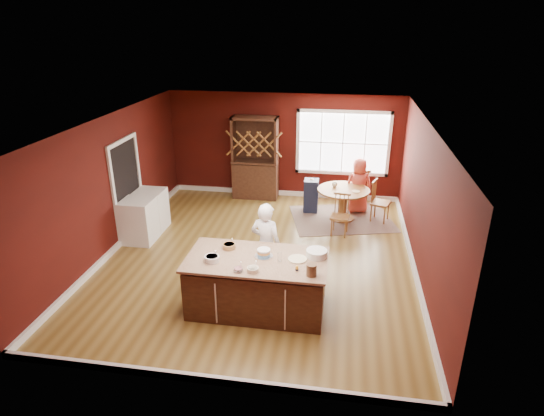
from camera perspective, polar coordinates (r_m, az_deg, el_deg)
The scene contains 28 objects.
room_shell at distance 8.58m, azimuth -1.63°, elevation 1.85°, with size 7.00×7.00×7.00m.
window at distance 11.71m, azimuth 8.88°, elevation 8.07°, with size 2.36×0.10×1.66m, color white, non-canonical shape.
doorway at distance 10.16m, azimuth -17.65°, elevation 2.18°, with size 0.08×1.26×2.13m, color white, non-canonical shape.
kitchen_island at distance 7.42m, azimuth -1.88°, elevation -9.59°, with size 2.23×1.17×0.92m.
dining_table at distance 10.72m, azimuth 8.90°, elevation 1.26°, with size 1.21×1.21×0.75m.
baker at distance 7.88m, azimuth -0.75°, elevation -4.67°, with size 0.57×0.37×1.55m, color white.
layer_cake at distance 7.20m, azimuth -1.04°, elevation -5.65°, with size 0.30×0.30×0.12m, color white, non-canonical shape.
bowl_blue at distance 7.13m, azimuth -7.54°, elevation -6.32°, with size 0.23×0.23×0.09m, color white.
bowl_yellow at distance 7.48m, azimuth -5.41°, elevation -4.79°, with size 0.22×0.22×0.08m, color #A97D44.
bowl_pink at distance 6.83m, azimuth -4.24°, elevation -7.72°, with size 0.15×0.15×0.06m, color white.
bowl_olive at distance 6.81m, azimuth -2.42°, elevation -7.72°, with size 0.18×0.18×0.07m, color beige.
drinking_glass at distance 7.06m, azimuth 0.96°, elevation -6.15°, with size 0.08×0.08×0.15m, color white.
dinner_plate at distance 7.14m, azimuth 3.21°, elevation -6.41°, with size 0.30×0.30×0.02m, color beige.
white_tub at distance 7.23m, azimuth 5.63°, elevation -5.68°, with size 0.33×0.33×0.11m, color silver.
stoneware_crock at distance 6.70m, azimuth 4.97°, elevation -7.75°, with size 0.15×0.15×0.18m, color brown.
toy_figurine at distance 6.83m, azimuth 3.14°, elevation -7.54°, with size 0.05×0.05×0.08m, color yellow, non-canonical shape.
rug at distance 10.92m, azimuth 8.74°, elevation -1.32°, with size 2.29×1.77×0.01m, color brown.
chair_east at distance 10.81m, azimuth 13.48°, elevation 0.85°, with size 0.42×0.40×0.99m, color brown, non-canonical shape.
chair_south at distance 9.95m, azimuth 8.53°, elevation -0.87°, with size 0.39×0.37×0.93m, color brown, non-canonical shape.
chair_north at distance 11.42m, azimuth 10.78°, elevation 2.45°, with size 0.44×0.42×1.05m, color brown, non-canonical shape.
seated_woman at distance 11.16m, azimuth 10.80°, elevation 2.77°, with size 0.66×0.43×1.35m, color #C74839.
high_chair at distance 11.11m, azimuth 4.92°, elevation 1.63°, with size 0.34×0.34×0.85m, color #1F2943, non-canonical shape.
toddler at distance 10.98m, azimuth 5.10°, elevation 3.50°, with size 0.18×0.14×0.26m, color #8CA5BF, non-canonical shape.
table_plate at distance 10.53m, azimuth 10.50°, elevation 2.05°, with size 0.18×0.18×0.01m, color beige.
table_cup at distance 10.75m, azimuth 7.87°, elevation 2.91°, with size 0.13×0.13×0.10m, color beige.
hutch at distance 11.79m, azimuth -2.10°, elevation 6.26°, with size 1.17×0.49×2.14m, color black.
washer at distance 9.96m, azimuth -16.37°, elevation -1.56°, with size 0.64×0.62×0.93m, color white.
dryer at distance 10.50m, azimuth -14.93°, elevation -0.21°, with size 0.63×0.61×0.91m, color white.
Camera 1 is at (1.52, -7.87, 4.40)m, focal length 30.00 mm.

